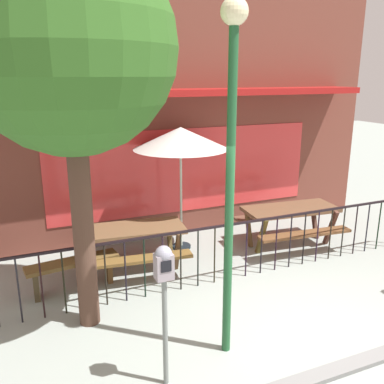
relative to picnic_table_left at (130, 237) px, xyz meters
name	(u,v)px	position (x,y,z in m)	size (l,w,h in m)	color
ground	(315,346)	(1.54, -2.90, -0.61)	(40.00, 40.00, 0.00)	gray
pub_storefront	(182,109)	(1.54, 1.50, 1.94)	(8.56, 1.26, 5.12)	#47161F
patio_fence_front	(239,240)	(1.54, -0.94, 0.05)	(7.21, 0.04, 0.97)	black
picnic_table_left	(130,237)	(0.00, 0.00, 0.00)	(1.95, 1.56, 0.79)	brown
picnic_table_right	(290,216)	(3.12, -0.13, 0.00)	(1.92, 1.52, 0.79)	brown
patio_umbrella	(181,139)	(1.14, 0.57, 1.50)	(1.73, 1.73, 2.32)	black
patio_bench	(73,268)	(-0.99, -0.27, -0.26)	(1.43, 0.50, 0.48)	brown
parking_meter_near	(164,280)	(-0.36, -2.78, 0.63)	(0.18, 0.17, 1.60)	slate
street_tree	(70,49)	(-0.92, -1.28, 2.88)	(2.48, 2.48, 4.76)	#4B3226
street_lamp	(231,138)	(0.50, -2.52, 1.97)	(0.28, 0.28, 3.95)	#1E532C
curb_edge	(342,370)	(1.54, -3.37, -0.61)	(11.98, 0.20, 0.11)	slate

